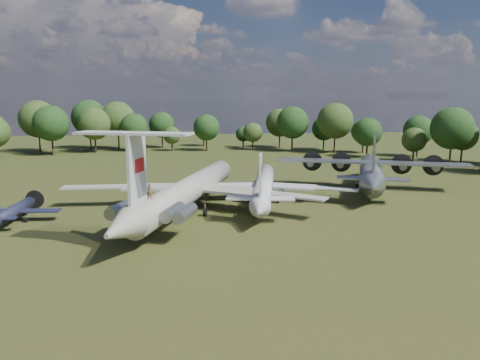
{
  "coord_description": "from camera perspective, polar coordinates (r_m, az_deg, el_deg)",
  "views": [
    {
      "loc": [
        2.91,
        -75.82,
        18.07
      ],
      "look_at": [
        11.67,
        -3.74,
        5.0
      ],
      "focal_mm": 35.0,
      "sensor_mm": 36.0,
      "label": 1
    }
  ],
  "objects": [
    {
      "name": "an12_transport",
      "position": [
        94.99,
        15.65,
        0.5
      ],
      "size": [
        48.89,
        51.33,
        5.37
      ],
      "primitive_type": null,
      "rotation": [
        0.0,
        0.0,
        -0.37
      ],
      "color": "#A4A8AC",
      "rests_on": "ground"
    },
    {
      "name": "small_prop_west",
      "position": [
        75.59,
        -25.75,
        -3.68
      ],
      "size": [
        13.83,
        18.05,
        2.52
      ],
      "primitive_type": null,
      "rotation": [
        0.0,
        0.0,
        -0.07
      ],
      "color": "black",
      "rests_on": "ground"
    },
    {
      "name": "ground",
      "position": [
        78.0,
        -8.89,
        -3.32
      ],
      "size": [
        300.0,
        300.0,
        0.0
      ],
      "primitive_type": "plane",
      "color": "#1E3612",
      "rests_on": "ground"
    },
    {
      "name": "tu104_jet",
      "position": [
        80.99,
        2.91,
        -1.15
      ],
      "size": [
        40.26,
        48.59,
        4.29
      ],
      "primitive_type": null,
      "rotation": [
        0.0,
        0.0,
        -0.2
      ],
      "color": "silver",
      "rests_on": "ground"
    },
    {
      "name": "person_on_il62",
      "position": [
        59.22,
        -10.98,
        -1.3
      ],
      "size": [
        0.77,
        0.58,
        1.91
      ],
      "primitive_type": "imported",
      "rotation": [
        0.0,
        0.0,
        2.94
      ],
      "color": "#866244",
      "rests_on": "il62_airliner"
    },
    {
      "name": "il62_airliner",
      "position": [
        74.06,
        -6.24,
        -1.8
      ],
      "size": [
        59.02,
        67.02,
        5.5
      ],
      "primitive_type": null,
      "rotation": [
        0.0,
        0.0,
        -0.33
      ],
      "color": "silver",
      "rests_on": "ground"
    }
  ]
}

